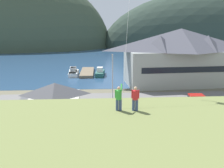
# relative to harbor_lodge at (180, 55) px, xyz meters

# --- Properties ---
(ground_plane) EXTENTS (600.00, 600.00, 0.00)m
(ground_plane) POSITION_rel_harbor_lodge_xyz_m (-13.84, -21.38, -6.06)
(ground_plane) COLOR #66604C
(parking_lot_pad) EXTENTS (40.00, 20.00, 0.10)m
(parking_lot_pad) POSITION_rel_harbor_lodge_xyz_m (-13.84, -16.38, -6.01)
(parking_lot_pad) COLOR slate
(parking_lot_pad) RESTS_ON ground
(bay_water) EXTENTS (360.00, 84.00, 0.03)m
(bay_water) POSITION_rel_harbor_lodge_xyz_m (-13.84, 38.62, -6.05)
(bay_water) COLOR navy
(bay_water) RESTS_ON ground
(far_hill_west_ridge) EXTENTS (125.44, 69.65, 88.16)m
(far_hill_west_ridge) POSITION_rel_harbor_lodge_xyz_m (-72.70, 92.01, -6.06)
(far_hill_west_ridge) COLOR #3D4C38
(far_hill_west_ridge) RESTS_ON ground
(far_hill_east_peak) EXTENTS (144.82, 51.22, 66.78)m
(far_hill_east_peak) POSITION_rel_harbor_lodge_xyz_m (57.74, 87.48, -6.06)
(far_hill_east_peak) COLOR #2D3D33
(far_hill_east_peak) RESTS_ON ground
(harbor_lodge) EXTENTS (23.58, 12.08, 11.37)m
(harbor_lodge) POSITION_rel_harbor_lodge_xyz_m (0.00, 0.00, 0.00)
(harbor_lodge) COLOR #999E99
(harbor_lodge) RESTS_ON ground
(storage_shed_near_lot) EXTENTS (6.71, 5.18, 4.96)m
(storage_shed_near_lot) POSITION_rel_harbor_lodge_xyz_m (-22.13, -18.05, -3.49)
(storage_shed_near_lot) COLOR beige
(storage_shed_near_lot) RESTS_ON ground
(wharf_dock) EXTENTS (3.20, 11.68, 0.70)m
(wharf_dock) POSITION_rel_harbor_lodge_xyz_m (-19.67, 11.76, -5.71)
(wharf_dock) COLOR #70604C
(wharf_dock) RESTS_ON ground
(moored_boat_wharfside) EXTENTS (2.67, 6.59, 2.16)m
(moored_boat_wharfside) POSITION_rel_harbor_lodge_xyz_m (-23.02, 9.80, -5.34)
(moored_boat_wharfside) COLOR silver
(moored_boat_wharfside) RESTS_ON ground
(moored_boat_outer_mooring) EXTENTS (2.47, 6.23, 2.16)m
(moored_boat_outer_mooring) POSITION_rel_harbor_lodge_xyz_m (-16.38, 9.19, -5.34)
(moored_boat_outer_mooring) COLOR #23564C
(moored_boat_outer_mooring) RESTS_ON ground
(moored_boat_inner_slip) EXTENTS (2.11, 5.75, 2.16)m
(moored_boat_inner_slip) POSITION_rel_harbor_lodge_xyz_m (-22.89, 9.52, -5.34)
(moored_boat_inner_slip) COLOR silver
(moored_boat_inner_slip) RESTS_ON ground
(parked_car_mid_row_near) EXTENTS (4.36, 2.37, 1.82)m
(parked_car_mid_row_near) POSITION_rel_harbor_lodge_xyz_m (-26.77, -14.45, -5.00)
(parked_car_mid_row_near) COLOR slate
(parked_car_mid_row_near) RESTS_ON parking_lot_pad
(parked_car_mid_row_far) EXTENTS (4.31, 2.28, 1.82)m
(parked_car_mid_row_far) POSITION_rel_harbor_lodge_xyz_m (-7.27, -20.31, -5.00)
(parked_car_mid_row_far) COLOR black
(parked_car_mid_row_far) RESTS_ON parking_lot_pad
(parked_car_back_row_left) EXTENTS (4.32, 2.30, 1.82)m
(parked_car_back_row_left) POSITION_rel_harbor_lodge_xyz_m (-2.11, -14.21, -5.00)
(parked_car_back_row_left) COLOR red
(parked_car_back_row_left) RESTS_ON parking_lot_pad
(parked_car_mid_row_center) EXTENTS (4.28, 2.20, 1.82)m
(parked_car_mid_row_center) POSITION_rel_harbor_lodge_xyz_m (-14.44, -21.32, -5.00)
(parked_car_mid_row_center) COLOR silver
(parked_car_mid_row_center) RESTS_ON parking_lot_pad
(parking_light_pole) EXTENTS (0.24, 0.78, 7.46)m
(parking_light_pole) POSITION_rel_harbor_lodge_xyz_m (-14.50, -10.83, -1.69)
(parking_light_pole) COLOR #ADADB2
(parking_light_pole) RESTS_ON parking_lot_pad
(person_kite_flyer) EXTENTS (0.56, 0.64, 1.86)m
(person_kite_flyer) POSITION_rel_harbor_lodge_xyz_m (-15.25, -30.55, 0.85)
(person_kite_flyer) COLOR #384770
(person_kite_flyer) RESTS_ON grassy_hill_foreground
(person_companion) EXTENTS (0.54, 0.40, 1.74)m
(person_companion) POSITION_rel_harbor_lodge_xyz_m (-14.11, -30.66, 0.83)
(person_companion) COLOR #384770
(person_companion) RESTS_ON grassy_hill_foreground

